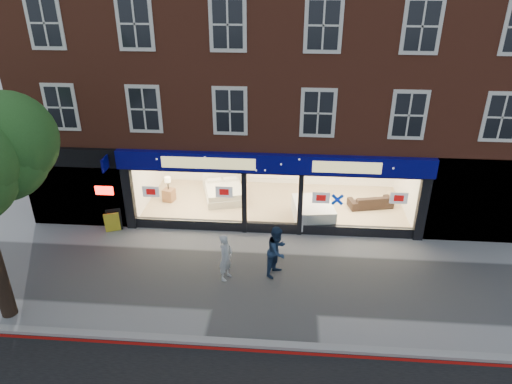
# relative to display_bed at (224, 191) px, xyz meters

# --- Properties ---
(ground) EXTENTS (120.00, 120.00, 0.00)m
(ground) POSITION_rel_display_bed_xyz_m (2.23, -5.68, -0.42)
(ground) COLOR gray
(ground) RESTS_ON ground
(kerb_line) EXTENTS (60.00, 0.10, 0.01)m
(kerb_line) POSITION_rel_display_bed_xyz_m (2.23, -8.78, -0.41)
(kerb_line) COLOR #8C0A07
(kerb_line) RESTS_ON ground
(kerb_stone) EXTENTS (60.00, 0.25, 0.12)m
(kerb_stone) POSITION_rel_display_bed_xyz_m (2.23, -8.58, -0.36)
(kerb_stone) COLOR gray
(kerb_stone) RESTS_ON ground
(showroom_floor) EXTENTS (11.00, 4.50, 0.10)m
(showroom_floor) POSITION_rel_display_bed_xyz_m (2.23, -0.43, -0.37)
(showroom_floor) COLOR tan
(showroom_floor) RESTS_ON ground
(building) EXTENTS (19.00, 8.26, 10.30)m
(building) POSITION_rel_display_bed_xyz_m (2.22, 1.25, 6.25)
(building) COLOR brown
(building) RESTS_ON ground
(display_bed) EXTENTS (2.11, 2.37, 1.13)m
(display_bed) POSITION_rel_display_bed_xyz_m (0.00, 0.00, 0.00)
(display_bed) COLOR beige
(display_bed) RESTS_ON showroom_floor
(bedside_table) EXTENTS (0.55, 0.55, 0.55)m
(bedside_table) POSITION_rel_display_bed_xyz_m (-2.33, -0.48, -0.04)
(bedside_table) COLOR brown
(bedside_table) RESTS_ON showroom_floor
(mattress_stack) EXTENTS (1.74, 2.08, 0.74)m
(mattress_stack) POSITION_rel_display_bed_xyz_m (3.83, -1.68, 0.05)
(mattress_stack) COLOR silver
(mattress_stack) RESTS_ON showroom_floor
(sofa) EXTENTS (1.95, 1.12, 0.53)m
(sofa) POSITION_rel_display_bed_xyz_m (6.30, -0.37, -0.05)
(sofa) COLOR black
(sofa) RESTS_ON showroom_floor
(a_board) EXTENTS (0.67, 0.56, 0.89)m
(a_board) POSITION_rel_display_bed_xyz_m (-3.87, -3.02, 0.02)
(a_board) COLOR gold
(a_board) RESTS_ON ground
(pedestrian_grey) EXTENTS (0.59, 0.70, 1.62)m
(pedestrian_grey) POSITION_rel_display_bed_xyz_m (0.88, -5.65, 0.39)
(pedestrian_grey) COLOR #ADB1B5
(pedestrian_grey) RESTS_ON ground
(pedestrian_blue) EXTENTS (0.99, 1.07, 1.77)m
(pedestrian_blue) POSITION_rel_display_bed_xyz_m (2.54, -5.26, 0.47)
(pedestrian_blue) COLOR #1A2C49
(pedestrian_blue) RESTS_ON ground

